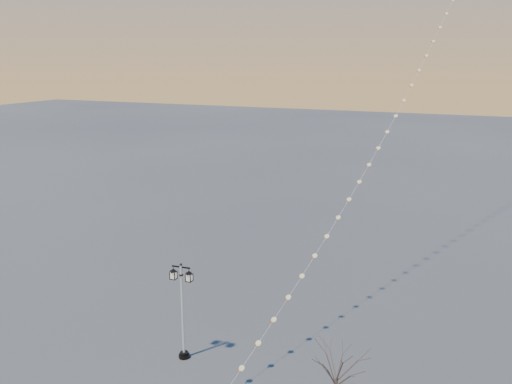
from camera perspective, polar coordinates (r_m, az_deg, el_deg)
The scene contains 4 objects.
ground at distance 30.29m, azimuth -5.55°, elevation -19.56°, with size 300.00×300.00×0.00m, color #454746.
street_lamp at distance 30.97m, azimuth -7.85°, elevation -11.99°, with size 1.47×0.64×5.79m.
bare_tree at distance 26.81m, azimuth 8.63°, elevation -18.08°, with size 2.22×2.22×3.68m.
kite_train at distance 45.15m, azimuth 16.51°, elevation 14.42°, with size 10.97×47.90×35.03m.
Camera 1 is at (12.38, -21.96, 16.79)m, focal length 37.51 mm.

